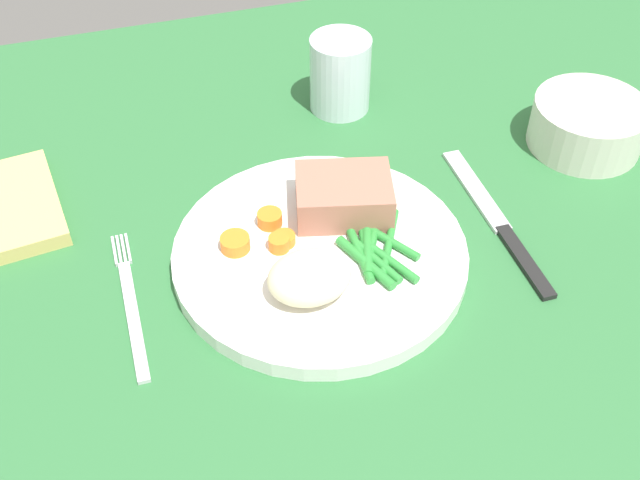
% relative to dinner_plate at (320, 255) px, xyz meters
% --- Properties ---
extents(dining_table, '(1.20, 0.90, 0.02)m').
position_rel_dinner_plate_xyz_m(dining_table, '(-0.03, 0.01, -0.02)').
color(dining_table, '#2D6B38').
rests_on(dining_table, ground).
extents(dinner_plate, '(0.26, 0.26, 0.02)m').
position_rel_dinner_plate_xyz_m(dinner_plate, '(0.00, 0.00, 0.00)').
color(dinner_plate, white).
rests_on(dinner_plate, dining_table).
extents(meat_portion, '(0.10, 0.08, 0.03)m').
position_rel_dinner_plate_xyz_m(meat_portion, '(0.03, 0.04, 0.03)').
color(meat_portion, '#A86B56').
rests_on(meat_portion, dinner_plate).
extents(mashed_potatoes, '(0.07, 0.06, 0.04)m').
position_rel_dinner_plate_xyz_m(mashed_potatoes, '(-0.02, -0.05, 0.03)').
color(mashed_potatoes, beige).
rests_on(mashed_potatoes, dinner_plate).
extents(carrot_slices, '(0.06, 0.05, 0.01)m').
position_rel_dinner_plate_xyz_m(carrot_slices, '(-0.05, 0.02, 0.01)').
color(carrot_slices, orange).
rests_on(carrot_slices, dinner_plate).
extents(green_beans, '(0.07, 0.09, 0.01)m').
position_rel_dinner_plate_xyz_m(green_beans, '(0.04, -0.02, 0.01)').
color(green_beans, '#2D8C38').
rests_on(green_beans, dinner_plate).
extents(fork, '(0.01, 0.17, 0.00)m').
position_rel_dinner_plate_xyz_m(fork, '(-0.17, -0.00, -0.01)').
color(fork, silver).
rests_on(fork, dining_table).
extents(knife, '(0.02, 0.21, 0.01)m').
position_rel_dinner_plate_xyz_m(knife, '(0.17, -0.00, -0.01)').
color(knife, black).
rests_on(knife, dining_table).
extents(water_glass, '(0.06, 0.06, 0.08)m').
position_rel_dinner_plate_xyz_m(water_glass, '(0.09, 0.22, 0.03)').
color(water_glass, silver).
rests_on(water_glass, dining_table).
extents(salad_bowl, '(0.11, 0.11, 0.05)m').
position_rel_dinner_plate_xyz_m(salad_bowl, '(0.31, 0.08, 0.02)').
color(salad_bowl, silver).
rests_on(salad_bowl, dining_table).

